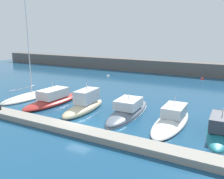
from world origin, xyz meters
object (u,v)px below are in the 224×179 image
motorboat_sand_third (85,104)px  motorboat_red_second (53,99)px  mooring_buoy_red (202,79)px  motorboat_white_fifth (172,120)px  mooring_buoy_white (108,76)px  motorboat_slate_fourth (128,110)px  sailboat_ivory_nearest (31,96)px  motorboat_teal_sixth (221,129)px  dock_bollard (0,108)px

motorboat_sand_third → motorboat_red_second: bearing=82.2°
motorboat_sand_third → mooring_buoy_red: motorboat_sand_third is taller
motorboat_white_fifth → mooring_buoy_white: size_ratio=14.46×
motorboat_sand_third → motorboat_slate_fourth: 5.46m
motorboat_white_fifth → mooring_buoy_white: motorboat_white_fifth is taller
motorboat_slate_fourth → mooring_buoy_red: motorboat_slate_fourth is taller
sailboat_ivory_nearest → mooring_buoy_red: size_ratio=23.67×
motorboat_teal_sixth → mooring_buoy_white: (-24.94, 21.56, -0.40)m
sailboat_ivory_nearest → motorboat_slate_fourth: size_ratio=1.51×
motorboat_red_second → mooring_buoy_white: (-4.07, 21.68, -0.58)m
motorboat_teal_sixth → mooring_buoy_white: size_ratio=13.23×
dock_bollard → motorboat_red_second: bearing=73.8°
motorboat_slate_fourth → motorboat_white_fifth: (5.26, -0.41, -0.09)m
motorboat_teal_sixth → mooring_buoy_white: bearing=46.7°
motorboat_sand_third → dock_bollard: 9.68m
motorboat_red_second → motorboat_slate_fourth: size_ratio=0.91×
motorboat_white_fifth → motorboat_slate_fourth: bearing=84.1°
sailboat_ivory_nearest → mooring_buoy_white: 20.94m
motorboat_red_second → mooring_buoy_white: size_ratio=13.72×
motorboat_slate_fourth → motorboat_teal_sixth: motorboat_teal_sixth is taller
motorboat_red_second → motorboat_sand_third: 5.55m
motorboat_sand_third → mooring_buoy_white: 24.07m
motorboat_red_second → motorboat_slate_fourth: 10.85m
motorboat_red_second → mooring_buoy_red: motorboat_red_second is taller
motorboat_sand_third → motorboat_teal_sixth: 15.35m
motorboat_slate_fourth → motorboat_teal_sixth: (10.06, -0.87, -0.05)m
motorboat_teal_sixth → motorboat_red_second: bearing=87.9°
motorboat_red_second → mooring_buoy_red: (14.51, 28.09, -0.58)m
motorboat_red_second → motorboat_teal_sixth: size_ratio=1.04×
motorboat_white_fifth → mooring_buoy_red: 27.57m
motorboat_sand_third → mooring_buoy_white: motorboat_sand_third is taller
motorboat_sand_third → motorboat_teal_sixth: (15.34, 0.50, -0.34)m
motorboat_teal_sixth → dock_bollard: (-22.78, -6.69, 0.41)m
mooring_buoy_red → motorboat_red_second: bearing=-117.3°
motorboat_slate_fourth → mooring_buoy_red: (3.70, 27.11, -0.44)m
motorboat_white_fifth → motorboat_sand_third: bearing=93.8°
mooring_buoy_red → dock_bollard: (-16.42, -34.66, 0.81)m
sailboat_ivory_nearest → motorboat_slate_fourth: 15.80m
sailboat_ivory_nearest → motorboat_white_fifth: size_ratio=1.59×
motorboat_teal_sixth → motorboat_white_fifth: bearing=82.2°
sailboat_ivory_nearest → motorboat_slate_fourth: bearing=-88.9°
sailboat_ivory_nearest → mooring_buoy_red: (19.49, 27.33, -0.17)m
sailboat_ivory_nearest → dock_bollard: (3.07, -7.33, 0.64)m
sailboat_ivory_nearest → motorboat_red_second: sailboat_ivory_nearest is taller
motorboat_teal_sixth → mooring_buoy_red: (-6.36, 27.97, -0.40)m
motorboat_white_fifth → dock_bollard: size_ratio=23.29×
motorboat_slate_fourth → mooring_buoy_red: 27.36m
dock_bollard → motorboat_sand_third: bearing=39.7°
motorboat_red_second → motorboat_sand_third: motorboat_sand_third is taller
sailboat_ivory_nearest → motorboat_red_second: (4.99, -0.76, 0.40)m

